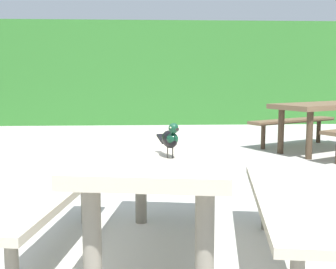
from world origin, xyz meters
The scene contains 4 objects.
hedge_wall centered at (0.00, 8.58, 1.19)m, with size 28.00×1.42×2.38m, color #2D6B28.
picnic_table_foreground centered at (0.29, 0.24, 0.56)m, with size 1.93×1.96×0.74m.
bird_grackle centered at (0.30, -0.21, 0.84)m, with size 0.12×0.28×0.18m.
picnic_table_mid_left centered at (2.94, 4.10, 0.56)m, with size 2.30×2.29×0.74m.
Camera 1 is at (0.16, -2.47, 1.16)m, focal length 47.99 mm.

